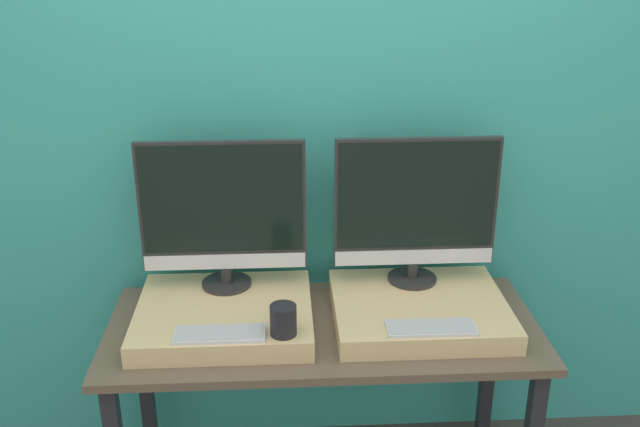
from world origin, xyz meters
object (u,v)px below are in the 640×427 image
(monitor_left, at_px, (223,211))
(keyboard_left, at_px, (220,334))
(keyboard_right, at_px, (431,328))
(monitor_right, at_px, (416,207))
(mug, at_px, (283,320))

(monitor_left, height_order, keyboard_left, monitor_left)
(keyboard_left, bearing_deg, keyboard_right, 0.00)
(monitor_right, bearing_deg, mug, -143.71)
(monitor_left, distance_m, keyboard_right, 0.82)
(monitor_left, bearing_deg, mug, -59.87)
(monitor_right, xyz_separation_m, keyboard_right, (0.00, -0.35, -0.28))
(mug, distance_m, monitor_right, 0.64)
(monitor_right, bearing_deg, keyboard_left, -152.76)
(mug, relative_size, monitor_right, 0.18)
(monitor_left, xyz_separation_m, keyboard_left, (0.00, -0.35, -0.28))
(monitor_left, bearing_deg, keyboard_right, -27.24)
(keyboard_right, bearing_deg, monitor_right, 90.00)
(keyboard_right, bearing_deg, monitor_left, 152.76)
(monitor_right, height_order, keyboard_right, monitor_right)
(monitor_left, distance_m, keyboard_left, 0.45)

